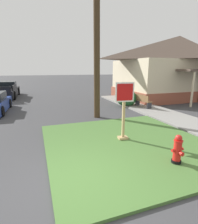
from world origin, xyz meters
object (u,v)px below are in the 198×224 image
fire_hydrant (178,150)px  manhole_cover (66,131)px  stop_sign (124,113)px  pickup_truck_black (5,91)px  street_bench (143,100)px  utility_pole (97,21)px

fire_hydrant → manhole_cover: 4.69m
stop_sign → pickup_truck_black: 14.83m
street_bench → utility_pole: size_ratio=0.15×
fire_hydrant → stop_sign: size_ratio=0.39×
manhole_cover → street_bench: 6.54m
pickup_truck_black → stop_sign: bearing=-66.9°
stop_sign → manhole_cover: 2.85m
stop_sign → utility_pole: utility_pole is taller
manhole_cover → street_bench: size_ratio=0.47×
stop_sign → pickup_truck_black: stop_sign is taller
utility_pole → manhole_cover: bearing=-138.9°
street_bench → fire_hydrant: bearing=-115.7°
stop_sign → street_bench: (3.91, 4.71, -0.54)m
fire_hydrant → manhole_cover: size_ratio=1.21×
stop_sign → street_bench: size_ratio=1.47×
street_bench → utility_pole: utility_pole is taller
fire_hydrant → street_bench: street_bench is taller
stop_sign → manhole_cover: stop_sign is taller
utility_pole → street_bench: bearing=16.3°
fire_hydrant → pickup_truck_black: pickup_truck_black is taller
stop_sign → street_bench: stop_sign is taller
pickup_truck_black → utility_pole: utility_pole is taller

